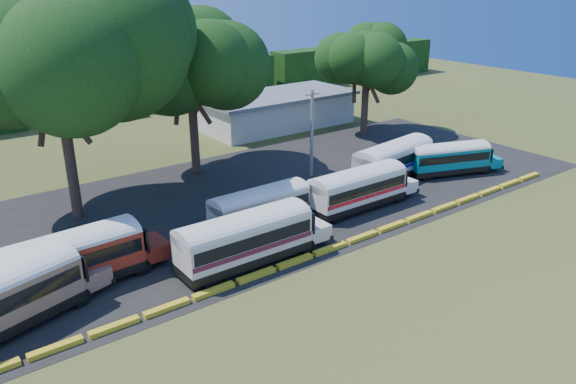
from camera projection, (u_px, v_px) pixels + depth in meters
ground at (322, 263)px, 36.40m from camera, size 160.00×160.00×0.00m
asphalt_strip at (237, 203)px, 45.91m from camera, size 64.00×24.00×0.02m
curb at (313, 255)px, 37.10m from camera, size 53.70×0.45×0.30m
terminal_building at (277, 110)px, 68.08m from camera, size 19.00×9.00×4.00m
treeline_backdrop at (79, 96)px, 71.11m from camera, size 130.00×4.00×6.00m
bus_red at (68, 258)px, 32.67m from camera, size 11.03×3.27×3.58m
bus_cream_west at (247, 236)px, 35.53m from camera, size 10.83×2.79×3.55m
bus_cream_east at (262, 205)px, 40.96m from camera, size 9.35×2.44×3.06m
bus_white_red at (359, 186)px, 44.10m from camera, size 10.22×2.60×3.36m
bus_white_blue at (395, 158)px, 50.52m from camera, size 10.95×4.19×3.51m
bus_teal at (450, 157)px, 51.79m from camera, size 9.45×5.23×3.03m
tree_west at (52, 40)px, 38.52m from camera, size 13.95×13.95×18.44m
tree_center at (189, 55)px, 49.03m from camera, size 10.76×10.76×14.85m
tree_east at (367, 59)px, 62.79m from camera, size 8.41×8.41×11.70m
utility_pole at (312, 133)px, 50.62m from camera, size 1.60×0.30×8.01m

